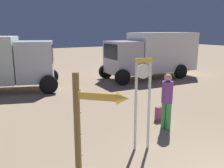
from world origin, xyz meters
TOP-DOWN VIEW (x-y plane):
  - standing_clock at (-0.88, 2.89)m, footprint 0.44×0.20m
  - arrow_sign at (-2.56, 2.19)m, footprint 0.91×0.88m
  - person_near_clock at (0.57, 3.56)m, footprint 0.34×0.34m
  - backpack at (0.88, 4.25)m, footprint 0.26×0.21m
  - box_truck_far at (5.65, 10.51)m, footprint 6.31×2.67m

SIDE VIEW (x-z plane):
  - backpack at x=0.88m, z-range 0.00..0.47m
  - person_near_clock at x=0.57m, z-range 0.10..1.87m
  - standing_clock at x=-0.88m, z-range 0.24..2.63m
  - arrow_sign at x=-2.56m, z-range 0.33..2.59m
  - box_truck_far at x=5.65m, z-range 0.14..3.05m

